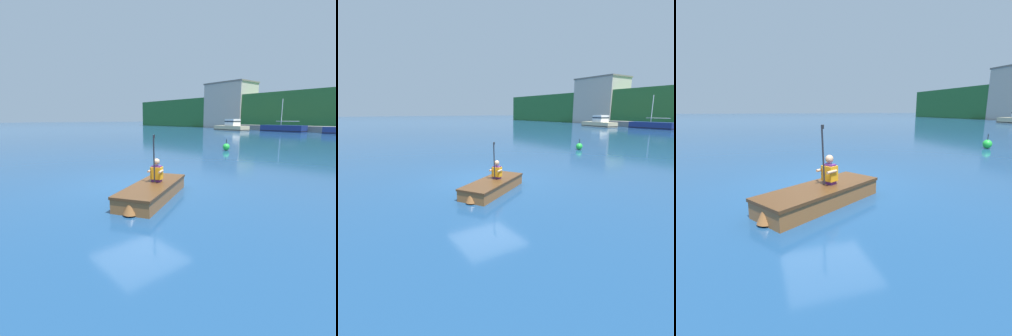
{
  "view_description": "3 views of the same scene",
  "coord_description": "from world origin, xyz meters",
  "views": [
    {
      "loc": [
        6.6,
        -4.41,
        2.0
      ],
      "look_at": [
        1.45,
        -0.03,
        0.73
      ],
      "focal_mm": 28.0,
      "sensor_mm": 36.0,
      "label": 1
    },
    {
      "loc": [
        8.59,
        -4.62,
        2.56
      ],
      "look_at": [
        1.45,
        -0.03,
        0.73
      ],
      "focal_mm": 28.0,
      "sensor_mm": 36.0,
      "label": 2
    },
    {
      "loc": [
        6.42,
        -1.69,
        1.89
      ],
      "look_at": [
        1.45,
        -0.03,
        0.73
      ],
      "focal_mm": 28.0,
      "sensor_mm": 36.0,
      "label": 3
    }
  ],
  "objects": [
    {
      "name": "channel_buoy",
      "position": [
        -3.72,
        9.27,
        0.22
      ],
      "size": [
        0.44,
        0.44,
        0.72
      ],
      "color": "green",
      "rests_on": "ground"
    },
    {
      "name": "moored_boat_dock_center_near",
      "position": [
        -21.34,
        33.85,
        0.66
      ],
      "size": [
        6.67,
        3.15,
        1.96
      ],
      "color": "#CCB789",
      "rests_on": "ground"
    },
    {
      "name": "ground_plane",
      "position": [
        0.0,
        0.0,
        0.0
      ],
      "size": [
        300.0,
        300.0,
        0.0
      ],
      "primitive_type": "plane",
      "color": "navy"
    },
    {
      "name": "rowboat_foreground",
      "position": [
        1.47,
        -0.57,
        0.22
      ],
      "size": [
        2.22,
        2.82,
        0.38
      ],
      "color": "brown",
      "rests_on": "ground"
    },
    {
      "name": "moored_boat_dock_east_inner",
      "position": [
        -12.92,
        35.36,
        0.49
      ],
      "size": [
        6.65,
        2.28,
        4.99
      ],
      "color": "navy",
      "rests_on": "ground"
    },
    {
      "name": "waterfront_warehouse_left",
      "position": [
        -30.11,
        45.03,
        4.89
      ],
      "size": [
        10.15,
        6.72,
        9.76
      ],
      "color": "#B2A899",
      "rests_on": "ground"
    },
    {
      "name": "person_paddler",
      "position": [
        1.32,
        -0.31,
        0.66
      ],
      "size": [
        0.44,
        0.45,
        1.23
      ],
      "color": "#592672",
      "rests_on": "rowboat_foreground"
    }
  ]
}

